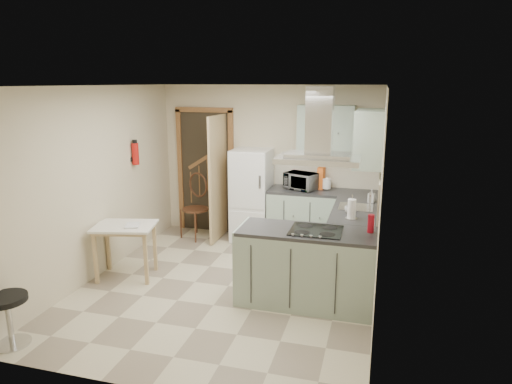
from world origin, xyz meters
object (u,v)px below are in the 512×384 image
(bentwood_chair, at_px, (195,209))
(microwave, at_px, (301,181))
(stool, at_px, (9,320))
(peninsula, at_px, (306,267))
(extractor_hood, at_px, (318,159))
(drop_leaf_table, at_px, (126,251))
(fridge, at_px, (252,195))

(bentwood_chair, xyz_separation_m, microwave, (1.73, 0.17, 0.54))
(stool, bearing_deg, peninsula, 31.68)
(bentwood_chair, bearing_deg, stool, -74.32)
(extractor_hood, relative_size, drop_leaf_table, 1.17)
(drop_leaf_table, relative_size, bentwood_chair, 0.79)
(peninsula, height_order, bentwood_chair, bentwood_chair)
(peninsula, bearing_deg, microwave, 102.04)
(peninsula, height_order, stool, peninsula)
(drop_leaf_table, relative_size, stool, 1.47)
(peninsula, distance_m, microwave, 2.11)
(peninsula, relative_size, microwave, 3.24)
(peninsula, xyz_separation_m, drop_leaf_table, (-2.42, 0.10, -0.09))
(fridge, height_order, stool, fridge)
(peninsula, relative_size, extractor_hood, 1.72)
(fridge, bearing_deg, extractor_hood, -56.21)
(fridge, height_order, extractor_hood, extractor_hood)
(extractor_hood, bearing_deg, peninsula, 180.00)
(stool, bearing_deg, drop_leaf_table, 81.80)
(drop_leaf_table, bearing_deg, stool, -111.44)
(drop_leaf_table, bearing_deg, bentwood_chair, 67.81)
(fridge, bearing_deg, bentwood_chair, -170.11)
(extractor_hood, bearing_deg, drop_leaf_table, 177.64)
(fridge, relative_size, peninsula, 0.97)
(bentwood_chair, height_order, microwave, microwave)
(peninsula, xyz_separation_m, stool, (-2.67, -1.65, -0.19))
(bentwood_chair, bearing_deg, extractor_hood, -14.70)
(extractor_hood, xyz_separation_m, bentwood_chair, (-2.25, 1.82, -1.23))
(drop_leaf_table, bearing_deg, peninsula, -15.70)
(peninsula, xyz_separation_m, extractor_hood, (0.10, 0.00, 1.27))
(drop_leaf_table, height_order, stool, drop_leaf_table)
(peninsula, relative_size, drop_leaf_table, 2.01)
(peninsula, bearing_deg, extractor_hood, 0.00)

